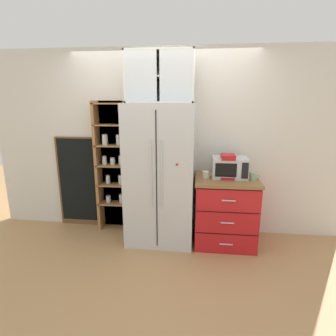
# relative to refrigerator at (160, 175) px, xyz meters

# --- Properties ---
(ground_plane) EXTENTS (10.69, 10.69, 0.00)m
(ground_plane) POSITION_rel_refrigerator_xyz_m (-0.00, -0.02, -0.92)
(ground_plane) COLOR tan
(wall_back_cream) EXTENTS (4.99, 0.10, 2.55)m
(wall_back_cream) POSITION_rel_refrigerator_xyz_m (-0.00, 0.38, 0.36)
(wall_back_cream) COLOR silver
(wall_back_cream) RESTS_ON ground
(refrigerator) EXTENTS (0.87, 0.68, 1.83)m
(refrigerator) POSITION_rel_refrigerator_xyz_m (0.00, 0.00, 0.00)
(refrigerator) COLOR silver
(refrigerator) RESTS_ON ground
(pantry_shelf_column) EXTENTS (0.52, 0.24, 1.86)m
(pantry_shelf_column) POSITION_rel_refrigerator_xyz_m (-0.71, 0.28, 0.04)
(pantry_shelf_column) COLOR brown
(pantry_shelf_column) RESTS_ON ground
(counter_cabinet) EXTENTS (0.80, 0.68, 0.90)m
(counter_cabinet) POSITION_rel_refrigerator_xyz_m (0.86, 0.01, -0.47)
(counter_cabinet) COLOR red
(counter_cabinet) RESTS_ON ground
(microwave) EXTENTS (0.44, 0.33, 0.26)m
(microwave) POSITION_rel_refrigerator_xyz_m (0.89, 0.06, 0.11)
(microwave) COLOR silver
(microwave) RESTS_ON counter_cabinet
(coffee_maker) EXTENTS (0.17, 0.20, 0.31)m
(coffee_maker) POSITION_rel_refrigerator_xyz_m (0.86, 0.01, 0.14)
(coffee_maker) COLOR red
(coffee_maker) RESTS_ON counter_cabinet
(mug_cream) EXTENTS (0.12, 0.09, 0.09)m
(mug_cream) POSITION_rel_refrigerator_xyz_m (0.59, -0.02, 0.02)
(mug_cream) COLOR silver
(mug_cream) RESTS_ON counter_cabinet
(mug_sage) EXTENTS (0.12, 0.08, 0.09)m
(mug_sage) POSITION_rel_refrigerator_xyz_m (1.18, -0.06, 0.03)
(mug_sage) COLOR #8CA37F
(mug_sage) RESTS_ON counter_cabinet
(bottle_amber) EXTENTS (0.06, 0.06, 0.27)m
(bottle_amber) POSITION_rel_refrigerator_xyz_m (0.86, -0.01, 0.10)
(bottle_amber) COLOR brown
(bottle_amber) RESTS_ON counter_cabinet
(bottle_clear) EXTENTS (0.06, 0.06, 0.26)m
(bottle_clear) POSITION_rel_refrigerator_xyz_m (0.86, -0.05, 0.09)
(bottle_clear) COLOR silver
(bottle_clear) RESTS_ON counter_cabinet
(upper_cabinet) EXTENTS (0.83, 0.32, 0.61)m
(upper_cabinet) POSITION_rel_refrigerator_xyz_m (-0.00, 0.05, 1.22)
(upper_cabinet) COLOR silver
(upper_cabinet) RESTS_ON refrigerator
(chalkboard_menu) EXTENTS (0.60, 0.04, 1.35)m
(chalkboard_menu) POSITION_rel_refrigerator_xyz_m (-1.29, 0.31, -0.24)
(chalkboard_menu) COLOR brown
(chalkboard_menu) RESTS_ON ground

